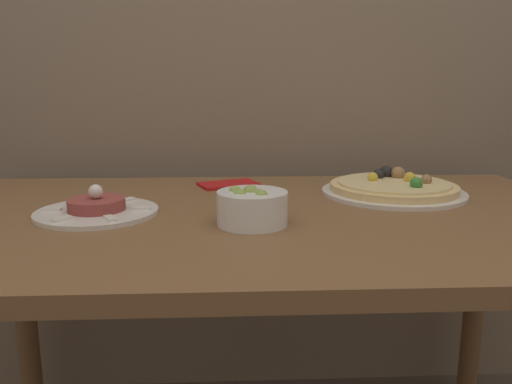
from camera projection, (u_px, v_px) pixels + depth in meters
The scene contains 5 objects.
dining_table at pixel (262, 250), 1.09m from camera, with size 1.49×0.85×0.74m.
pizza_plate at pixel (393, 188), 1.24m from camera, with size 0.35×0.35×0.06m.
tartare_plate at pixel (97, 209), 1.05m from camera, with size 0.25×0.25×0.06m.
small_bowl at pixel (252, 207), 0.97m from camera, with size 0.14×0.14×0.08m.
napkin at pixel (229, 184), 1.35m from camera, with size 0.18×0.14×0.01m.
Camera 1 is at (-0.06, -0.61, 1.01)m, focal length 35.00 mm.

